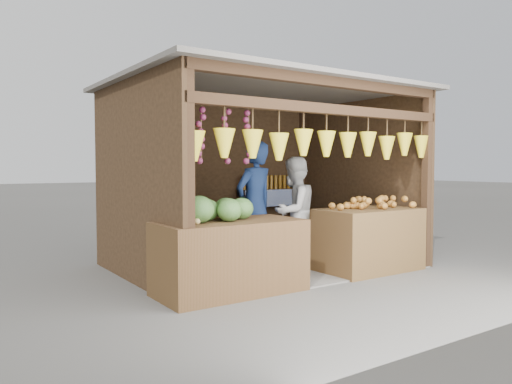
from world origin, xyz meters
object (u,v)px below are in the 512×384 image
(man_standing, at_px, (254,207))
(woman_standing, at_px, (294,212))
(counter_right, at_px, (368,239))
(vendor_seated, at_px, (149,213))
(counter_left, at_px, (230,257))

(man_standing, relative_size, woman_standing, 1.13)
(counter_right, xyz_separation_m, woman_standing, (-0.72, 0.80, 0.37))
(man_standing, distance_m, woman_standing, 0.67)
(counter_right, xyz_separation_m, man_standing, (-1.38, 0.87, 0.48))
(counter_right, distance_m, man_standing, 1.70)
(counter_right, relative_size, woman_standing, 0.91)
(woman_standing, bearing_deg, vendor_seated, -30.11)
(vendor_seated, bearing_deg, counter_right, 173.45)
(man_standing, bearing_deg, counter_left, 29.76)
(man_standing, height_order, woman_standing, man_standing)
(counter_left, height_order, counter_right, counter_right)
(counter_right, height_order, vendor_seated, vendor_seated)
(man_standing, bearing_deg, counter_right, 134.63)
(woman_standing, bearing_deg, man_standing, -21.44)
(counter_left, relative_size, woman_standing, 1.06)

